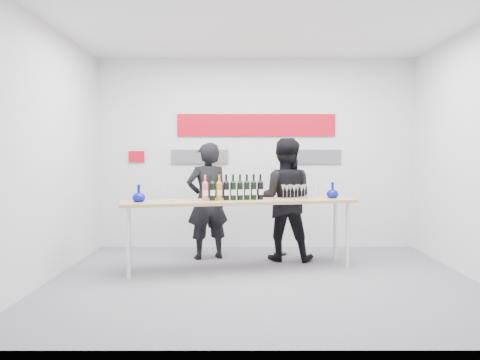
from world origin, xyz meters
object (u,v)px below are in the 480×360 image
(tasting_table, at_px, (240,205))
(mic_stand, at_px, (280,221))
(presenter_left, at_px, (207,201))
(presenter_right, at_px, (284,199))

(tasting_table, xyz_separation_m, mic_stand, (0.60, 0.89, -0.33))
(tasting_table, height_order, presenter_left, presenter_left)
(presenter_left, distance_m, mic_stand, 1.14)
(presenter_left, xyz_separation_m, mic_stand, (1.06, 0.26, -0.32))
(mic_stand, bearing_deg, tasting_table, -104.63)
(presenter_left, height_order, presenter_right, presenter_right)
(tasting_table, bearing_deg, presenter_left, 114.36)
(presenter_left, bearing_deg, presenter_right, 155.84)
(mic_stand, bearing_deg, presenter_left, -147.04)
(tasting_table, bearing_deg, mic_stand, 44.21)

